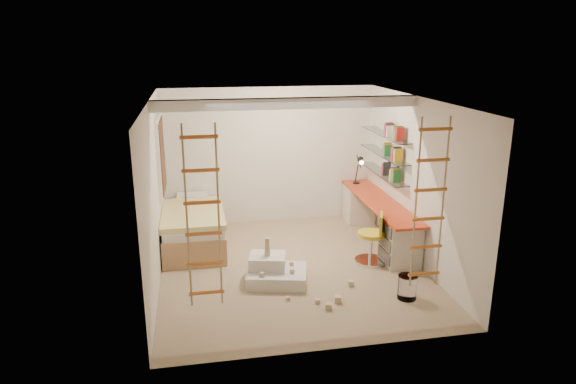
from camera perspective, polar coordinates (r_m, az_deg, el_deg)
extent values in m
plane|color=tan|center=(8.11, 0.40, -8.42)|extent=(4.50, 4.50, 0.00)
cube|color=white|center=(7.70, 0.00, 9.82)|extent=(4.00, 0.18, 0.16)
cube|color=white|center=(8.93, -14.02, 3.95)|extent=(0.06, 1.15, 1.35)
cube|color=#4C2D1E|center=(8.93, -13.76, 3.96)|extent=(0.02, 1.00, 1.20)
cylinder|color=white|center=(7.33, 13.11, -10.26)|extent=(0.27, 0.27, 0.33)
cube|color=red|center=(9.04, 10.14, -1.04)|extent=(0.55, 2.80, 0.04)
cube|color=beige|center=(10.14, 7.87, -1.23)|extent=(0.52, 0.55, 0.71)
cube|color=beige|center=(8.30, 12.43, -5.55)|extent=(0.52, 0.55, 0.71)
cube|color=#4C4742|center=(8.11, 10.78, -4.05)|extent=(0.02, 0.50, 0.18)
cube|color=#4C4742|center=(8.18, 10.69, -5.49)|extent=(0.02, 0.50, 0.18)
cube|color=#4C4742|center=(8.27, 10.61, -6.91)|extent=(0.02, 0.50, 0.18)
cube|color=white|center=(9.25, 10.50, 2.04)|extent=(0.25, 1.80, 0.01)
cube|color=white|center=(9.17, 10.61, 4.16)|extent=(0.25, 1.80, 0.01)
cube|color=white|center=(9.10, 10.73, 6.31)|extent=(0.25, 1.80, 0.01)
cube|color=#AD7F51|center=(9.03, -10.41, -4.48)|extent=(1.00, 2.00, 0.45)
cube|color=white|center=(8.93, -10.51, -2.77)|extent=(0.95, 1.95, 0.12)
cube|color=gold|center=(8.75, -10.53, -2.41)|extent=(1.02, 1.60, 0.10)
cube|color=white|center=(9.66, -10.59, -0.56)|extent=(0.55, 0.35, 0.12)
cylinder|color=black|center=(10.06, 7.60, 1.04)|extent=(0.14, 0.14, 0.02)
cylinder|color=black|center=(10.01, 7.64, 2.09)|extent=(0.02, 0.15, 0.36)
cylinder|color=black|center=(9.86, 7.88, 3.35)|extent=(0.02, 0.27, 0.20)
cone|color=black|center=(9.73, 8.11, 3.48)|extent=(0.12, 0.14, 0.15)
cylinder|color=#FFEABF|center=(9.70, 8.18, 3.25)|extent=(0.08, 0.04, 0.08)
cylinder|color=gold|center=(8.21, 9.24, -4.65)|extent=(0.56, 0.56, 0.06)
cube|color=gold|center=(8.12, 10.30, -3.45)|extent=(0.16, 0.32, 0.31)
cylinder|color=silver|center=(8.29, 9.17, -6.04)|extent=(0.07, 0.07, 0.43)
cylinder|color=silver|center=(8.38, 9.10, -7.57)|extent=(0.64, 0.64, 0.05)
cube|color=silver|center=(7.63, -1.24, -9.29)|extent=(0.99, 0.84, 0.19)
cube|color=silver|center=(7.65, -2.29, -7.67)|extent=(0.61, 0.54, 0.19)
cube|color=#CCB284|center=(7.59, -2.30, -6.74)|extent=(0.10, 0.10, 0.08)
cube|color=#CCB284|center=(7.56, -2.31, -6.21)|extent=(0.08, 0.08, 0.07)
cube|color=#CCB284|center=(7.53, -2.32, -5.55)|extent=(0.07, 0.07, 0.12)
cube|color=#CCB284|center=(7.48, 0.46, -8.78)|extent=(0.06, 0.06, 0.06)
cube|color=#CCB284|center=(7.72, 0.38, -7.93)|extent=(0.06, 0.06, 0.06)
cube|color=#CCB284|center=(7.39, -2.88, -9.14)|extent=(0.06, 0.06, 0.06)
cube|color=#CCB284|center=(7.16, 0.01, -11.67)|extent=(0.07, 0.07, 0.07)
cube|color=#CCB284|center=(6.97, 4.52, -12.58)|extent=(0.07, 0.07, 0.07)
cube|color=#CCB284|center=(7.14, 5.57, -11.83)|extent=(0.07, 0.07, 0.07)
cube|color=#CCB284|center=(7.10, 3.28, -11.97)|extent=(0.07, 0.07, 0.07)
cube|color=#CCB284|center=(7.60, 6.98, -10.05)|extent=(0.07, 0.07, 0.07)
cube|color=#1E722D|center=(9.22, 10.53, 2.74)|extent=(0.14, 0.58, 0.22)
cube|color=orange|center=(9.15, 10.65, 4.87)|extent=(0.14, 0.58, 0.22)
cube|color=#194CA5|center=(9.09, 10.76, 7.03)|extent=(0.14, 0.70, 0.22)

